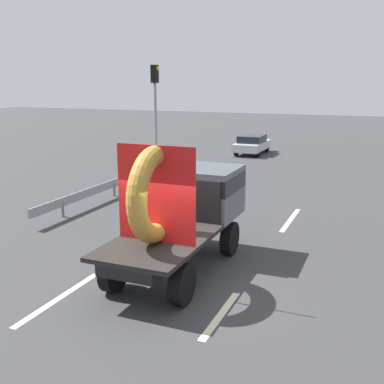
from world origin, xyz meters
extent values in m
plane|color=#38383A|center=(0.00, 0.00, 0.00)|extent=(120.00, 120.00, 0.00)
cylinder|color=black|center=(-1.07, 2.49, 0.46)|extent=(0.28, 0.93, 0.93)
cylinder|color=black|center=(0.63, 2.49, 0.46)|extent=(0.28, 0.93, 0.93)
cylinder|color=black|center=(-1.07, -0.75, 0.46)|extent=(0.28, 0.93, 0.93)
cylinder|color=black|center=(0.63, -0.75, 0.46)|extent=(0.28, 0.93, 0.93)
cube|color=black|center=(-0.22, 0.83, 0.92)|extent=(1.30, 5.15, 0.25)
cube|color=#4C5156|center=(-0.22, 2.49, 1.72)|extent=(2.00, 1.83, 1.35)
cube|color=black|center=(-0.22, 2.44, 2.01)|extent=(2.02, 1.74, 0.44)
cube|color=black|center=(-0.22, -0.08, 1.09)|extent=(2.00, 3.31, 0.10)
cube|color=black|center=(-0.22, 1.52, 1.69)|extent=(1.80, 0.08, 1.10)
torus|color=#B7842D|center=(-0.22, -0.23, 2.24)|extent=(0.44, 2.19, 2.19)
cube|color=red|center=(-0.22, -0.23, 2.24)|extent=(1.90, 0.03, 2.19)
cylinder|color=black|center=(-4.47, 21.83, 0.29)|extent=(0.20, 0.58, 0.58)
cylinder|color=black|center=(-3.06, 21.83, 0.29)|extent=(0.20, 0.58, 0.58)
cylinder|color=black|center=(-4.47, 19.40, 0.29)|extent=(0.20, 0.58, 0.58)
cylinder|color=black|center=(-3.06, 19.40, 0.29)|extent=(0.20, 0.58, 0.58)
cube|color=silver|center=(-3.77, 20.62, 0.54)|extent=(1.63, 3.80, 0.50)
cube|color=black|center=(-3.77, 20.53, 1.01)|extent=(1.47, 2.13, 0.45)
cylinder|color=gray|center=(-6.88, 12.81, 2.29)|extent=(0.16, 0.16, 4.59)
cube|color=black|center=(-6.88, 12.81, 5.04)|extent=(0.30, 0.36, 0.90)
sphere|color=yellow|center=(-6.71, 12.81, 5.32)|extent=(0.20, 0.20, 0.20)
cube|color=gray|center=(-5.93, 8.74, 0.55)|extent=(0.06, 13.50, 0.32)
cylinder|color=slate|center=(-5.93, 3.68, 0.28)|extent=(0.10, 0.10, 0.55)
cylinder|color=slate|center=(-5.93, 7.05, 0.28)|extent=(0.10, 0.10, 0.55)
cylinder|color=slate|center=(-5.93, 10.43, 0.28)|extent=(0.10, 0.10, 0.55)
cylinder|color=slate|center=(-5.93, 13.81, 0.28)|extent=(0.10, 0.10, 0.55)
cube|color=beige|center=(-1.99, -1.54, 0.00)|extent=(0.16, 2.86, 0.01)
cube|color=beige|center=(-1.99, 6.89, 0.00)|extent=(0.16, 2.21, 0.01)
cube|color=beige|center=(1.55, -0.88, 0.00)|extent=(0.16, 2.18, 0.01)
cube|color=beige|center=(1.55, 6.43, 0.00)|extent=(0.16, 2.93, 0.01)
camera|label=1|loc=(4.38, -9.16, 4.67)|focal=43.67mm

